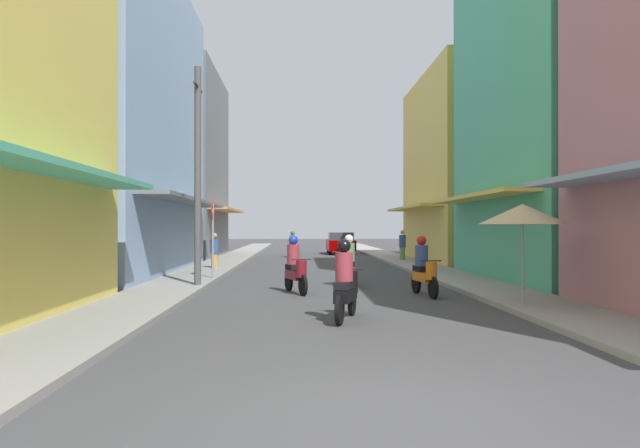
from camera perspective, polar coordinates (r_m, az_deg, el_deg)
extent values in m
plane|color=#424244|center=(28.14, -0.45, -3.99)|extent=(117.60, 117.60, 0.00)
cube|color=gray|center=(28.36, -9.68, -3.83)|extent=(1.98, 61.45, 0.12)
cube|color=#9E9991|center=(28.64, 8.69, -3.80)|extent=(1.98, 61.45, 0.12)
cube|color=#4CB28C|center=(10.51, -25.58, 5.15)|extent=(1.10, 9.48, 0.12)
cube|color=#8CA5CC|center=(23.50, -21.51, 9.52)|extent=(6.00, 12.66, 11.62)
cube|color=slate|center=(22.27, -12.99, 2.26)|extent=(1.10, 11.40, 0.12)
cube|color=slate|center=(34.70, -15.04, 5.64)|extent=(6.00, 9.43, 10.80)
cube|color=#D88C4C|center=(33.93, -9.27, 1.37)|extent=(1.10, 8.48, 0.12)
cube|color=#4CB28C|center=(21.40, 24.53, 12.46)|extent=(6.00, 9.00, 13.05)
cube|color=#EFD159|center=(19.57, 15.36, 2.61)|extent=(1.10, 8.10, 0.12)
cube|color=#EFD159|center=(30.83, 15.61, 5.31)|extent=(6.00, 10.20, 9.64)
cube|color=#EFD159|center=(29.81, 9.20, 1.61)|extent=(1.10, 9.18, 0.12)
cylinder|color=black|center=(18.04, 2.70, -5.16)|extent=(0.08, 0.56, 0.56)
cylinder|color=black|center=(16.80, 3.05, -5.52)|extent=(0.08, 0.56, 0.56)
cube|color=red|center=(17.35, 2.88, -4.62)|extent=(0.28, 1.00, 0.24)
cube|color=black|center=(17.14, 2.94, -4.01)|extent=(0.28, 0.56, 0.14)
cylinder|color=red|center=(17.89, 2.73, -3.85)|extent=(0.28, 0.28, 0.45)
cylinder|color=black|center=(17.87, 2.73, -3.05)|extent=(0.55, 0.03, 0.03)
cylinder|color=#598C59|center=(17.17, 2.93, -2.83)|extent=(0.34, 0.34, 0.55)
sphere|color=silver|center=(17.16, 2.93, -1.50)|extent=(0.26, 0.26, 0.26)
cylinder|color=black|center=(11.77, 3.23, -7.76)|extent=(0.23, 0.56, 0.56)
cylinder|color=black|center=(10.55, 1.97, -8.62)|extent=(0.23, 0.56, 0.56)
cube|color=black|center=(11.08, 2.58, -7.08)|extent=(0.55, 1.04, 0.24)
cube|color=black|center=(10.86, 2.38, -6.15)|extent=(0.42, 0.62, 0.14)
cylinder|color=black|center=(11.60, 3.12, -5.78)|extent=(0.28, 0.28, 0.45)
cylinder|color=black|center=(11.57, 3.12, -4.55)|extent=(0.54, 0.18, 0.03)
cylinder|color=#99333F|center=(10.88, 2.43, -4.29)|extent=(0.34, 0.34, 0.55)
sphere|color=black|center=(10.86, 2.43, -2.19)|extent=(0.26, 0.26, 0.26)
cylinder|color=black|center=(15.03, -1.72, -6.13)|extent=(0.25, 0.56, 0.56)
cylinder|color=black|center=(16.21, -3.15, -5.71)|extent=(0.25, 0.56, 0.56)
cube|color=maroon|center=(15.65, -2.52, -5.10)|extent=(0.58, 1.04, 0.24)
cube|color=black|center=(15.82, -2.74, -4.32)|extent=(0.44, 0.62, 0.14)
cylinder|color=maroon|center=(15.11, -1.87, -4.51)|extent=(0.28, 0.28, 0.45)
cylinder|color=black|center=(15.10, -1.87, -3.56)|extent=(0.53, 0.20, 0.03)
cylinder|color=#99333F|center=(15.75, -2.69, -3.06)|extent=(0.34, 0.34, 0.55)
sphere|color=#1E38B7|center=(15.74, -2.69, -1.60)|extent=(0.26, 0.26, 0.26)
cylinder|color=black|center=(14.65, 11.26, -6.28)|extent=(0.16, 0.57, 0.56)
cylinder|color=black|center=(15.81, 9.60, -5.84)|extent=(0.16, 0.57, 0.56)
cube|color=orange|center=(15.25, 10.33, -5.22)|extent=(0.42, 1.03, 0.24)
cube|color=black|center=(15.42, 10.07, -4.42)|extent=(0.35, 0.59, 0.14)
cylinder|color=orange|center=(14.72, 11.08, -4.61)|extent=(0.28, 0.28, 0.45)
cylinder|color=black|center=(14.71, 11.08, -3.64)|extent=(0.55, 0.11, 0.03)
cylinder|color=#334C8C|center=(15.36, 10.13, -3.13)|extent=(0.34, 0.34, 0.55)
sphere|color=red|center=(15.34, 10.13, -1.63)|extent=(0.26, 0.26, 0.26)
cylinder|color=black|center=(34.55, -2.93, -2.84)|extent=(0.15, 0.57, 0.56)
cylinder|color=black|center=(33.31, -2.67, -2.94)|extent=(0.15, 0.57, 0.56)
cube|color=#1E38B7|center=(33.87, -2.79, -2.52)|extent=(0.41, 1.03, 0.24)
cube|color=black|center=(33.67, -2.75, -2.19)|extent=(0.35, 0.59, 0.14)
cylinder|color=#1E38B7|center=(34.41, -2.90, -2.15)|extent=(0.28, 0.28, 0.45)
cylinder|color=black|center=(34.40, -2.90, -1.74)|extent=(0.55, 0.10, 0.03)
cylinder|color=#BF8C3F|center=(33.71, -2.76, -1.59)|extent=(0.34, 0.34, 0.55)
sphere|color=#197233|center=(33.70, -2.76, -0.91)|extent=(0.26, 0.26, 0.26)
cube|color=#8C0000|center=(38.35, 2.05, -2.11)|extent=(1.78, 4.11, 0.70)
cube|color=#333D47|center=(38.18, 2.06, -1.29)|extent=(1.61, 2.11, 0.60)
cylinder|color=black|center=(39.56, 0.83, -2.46)|extent=(0.18, 0.64, 0.64)
cylinder|color=black|center=(39.66, 3.00, -2.46)|extent=(0.18, 0.64, 0.64)
cylinder|color=black|center=(37.06, 1.02, -2.61)|extent=(0.18, 0.64, 0.64)
cylinder|color=black|center=(37.17, 3.34, -2.60)|extent=(0.18, 0.64, 0.64)
cylinder|color=#598C59|center=(29.63, 8.25, -3.06)|extent=(0.28, 0.28, 0.76)
cylinder|color=#334C8C|center=(29.61, 8.25, -1.71)|extent=(0.34, 0.34, 0.64)
sphere|color=tan|center=(29.60, 8.25, -0.82)|extent=(0.22, 0.22, 0.22)
cylinder|color=#BF8C3F|center=(23.98, -10.51, -3.77)|extent=(0.28, 0.28, 0.71)
cylinder|color=#334C8C|center=(23.95, -10.51, -2.21)|extent=(0.34, 0.34, 0.60)
sphere|color=tan|center=(23.94, -10.50, -1.15)|extent=(0.22, 0.22, 0.22)
cylinder|color=#99999E|center=(13.39, 19.64, -3.43)|extent=(0.05, 0.05, 2.14)
cone|color=beige|center=(13.37, 19.63, 0.94)|extent=(1.93, 1.93, 0.45)
cylinder|color=#4C4C4F|center=(17.03, -12.14, 4.55)|extent=(0.20, 0.20, 6.49)
cylinder|color=#3F382D|center=(17.46, -12.13, 13.24)|extent=(0.08, 1.20, 0.08)
cylinder|color=gray|center=(19.21, -10.69, -1.81)|extent=(0.07, 0.07, 2.60)
cylinder|color=red|center=(19.21, -10.68, 1.32)|extent=(0.02, 0.60, 0.60)
cube|color=white|center=(19.21, -10.68, 1.32)|extent=(0.03, 0.40, 0.10)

